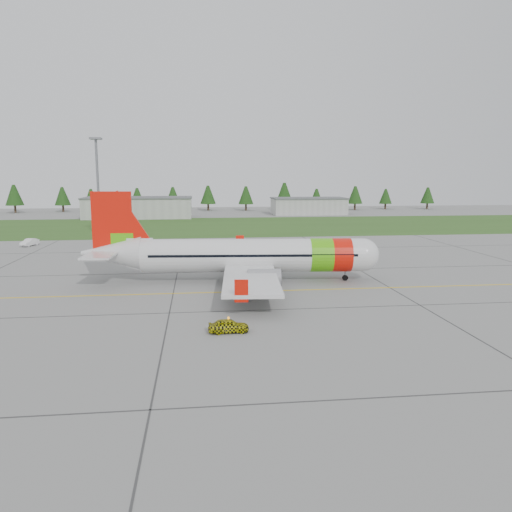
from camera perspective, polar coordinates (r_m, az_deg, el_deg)
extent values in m
plane|color=gray|center=(49.91, 7.68, -5.93)|extent=(320.00, 320.00, 0.00)
cylinder|color=silver|center=(61.29, -0.33, 0.08)|extent=(27.39, 6.27, 4.07)
sphere|color=silver|center=(63.17, 12.08, 0.15)|extent=(4.07, 4.07, 4.07)
cone|color=silver|center=(63.12, -16.16, 0.31)|extent=(7.62, 4.65, 4.07)
cube|color=black|center=(63.19, 12.36, 0.47)|extent=(1.89, 2.84, 0.58)
cylinder|color=#4EB50D|center=(62.11, 7.40, 0.12)|extent=(3.04, 4.36, 4.15)
cylinder|color=red|center=(62.56, 9.66, 0.13)|extent=(2.63, 4.33, 4.15)
cube|color=silver|center=(61.47, -0.81, -0.98)|extent=(8.44, 33.77, 0.38)
cube|color=red|center=(77.78, -1.85, 1.59)|extent=(1.26, 0.29, 2.09)
cube|color=red|center=(45.08, -1.68, -4.01)|extent=(1.26, 0.29, 2.09)
cylinder|color=gray|center=(67.28, 0.41, -0.59)|extent=(3.93, 2.49, 2.19)
cylinder|color=gray|center=(56.00, 0.92, -2.59)|extent=(3.93, 2.49, 2.19)
cube|color=red|center=(62.65, -16.12, 3.48)|extent=(4.82, 0.77, 7.94)
cube|color=#4EB50D|center=(62.63, -15.01, 1.41)|extent=(2.74, 0.66, 2.51)
cube|color=silver|center=(63.21, -16.63, 0.54)|extent=(4.31, 12.24, 0.23)
cylinder|color=slate|center=(63.13, 10.16, -2.11)|extent=(0.19, 0.19, 1.46)
cylinder|color=black|center=(63.21, 10.15, -2.45)|extent=(0.73, 0.35, 0.71)
cylinder|color=slate|center=(64.53, -1.80, -1.49)|extent=(0.23, 0.23, 1.98)
cylinder|color=black|center=(64.62, -2.16, -1.88)|extent=(1.12, 0.56, 1.09)
cylinder|color=slate|center=(58.80, -1.77, -2.55)|extent=(0.23, 0.23, 1.98)
cylinder|color=black|center=(58.89, -2.17, -2.98)|extent=(1.12, 0.56, 1.09)
imported|color=yellow|center=(41.68, -3.17, -6.50)|extent=(1.20, 1.40, 3.39)
imported|color=white|center=(101.56, -24.52, 2.21)|extent=(1.78, 1.73, 4.10)
cube|color=#30561E|center=(129.85, -1.31, 3.49)|extent=(320.00, 50.00, 0.03)
cube|color=gold|center=(57.45, 5.71, -3.87)|extent=(120.00, 0.25, 0.02)
cube|color=#A8A8A3|center=(157.95, -13.25, 5.35)|extent=(32.00, 14.00, 6.00)
cube|color=#A8A8A3|center=(169.09, 6.02, 5.65)|extent=(24.00, 12.00, 5.20)
cylinder|color=slate|center=(106.53, -17.59, 7.19)|extent=(0.50, 0.50, 20.00)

